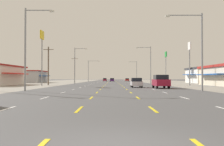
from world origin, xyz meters
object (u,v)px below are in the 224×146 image
(suv_far_right_nearest, at_px, (160,81))
(streetlight_left_row_0, at_px, (27,44))
(streetlight_right_row_0, at_px, (197,45))
(streetlight_right_row_1, at_px, (148,62))
(pole_sign_left_row_1, at_px, (41,44))
(streetlight_left_row_1, at_px, (75,63))
(pole_sign_right_row_1, at_px, (188,54))
(pole_sign_right_row_2, at_px, (165,59))
(streetlight_right_row_2, at_px, (135,70))
(sedan_far_right_far, at_px, (126,80))
(hatchback_inner_left_midfar, at_px, (104,80))
(hatchback_inner_right_near, at_px, (135,83))
(hatchback_center_turn_mid, at_px, (111,80))
(streetlight_left_row_2, at_px, (88,69))

(suv_far_right_nearest, height_order, streetlight_left_row_0, streetlight_left_row_0)
(streetlight_right_row_0, distance_m, streetlight_right_row_1, 41.04)
(pole_sign_left_row_1, bearing_deg, streetlight_left_row_1, 75.88)
(pole_sign_right_row_1, height_order, pole_sign_right_row_2, pole_sign_right_row_2)
(streetlight_left_row_1, bearing_deg, streetlight_right_row_0, -64.57)
(pole_sign_right_row_1, relative_size, streetlight_right_row_1, 0.90)
(pole_sign_left_row_1, bearing_deg, pole_sign_right_row_1, 2.18)
(streetlight_left_row_1, xyz_separation_m, streetlight_right_row_2, (19.61, 41.04, -0.50))
(pole_sign_left_row_1, xyz_separation_m, pole_sign_right_row_2, (31.52, 32.78, -0.69))
(sedan_far_right_far, xyz_separation_m, streetlight_right_row_1, (2.60, -59.52, 4.99))
(suv_far_right_nearest, relative_size, hatchback_inner_left_midfar, 1.26)
(hatchback_inner_left_midfar, bearing_deg, streetlight_right_row_1, -76.41)
(streetlight_left_row_1, distance_m, streetlight_right_row_2, 45.49)
(streetlight_right_row_0, bearing_deg, hatchback_inner_right_near, 115.02)
(pole_sign_left_row_1, height_order, pole_sign_right_row_2, pole_sign_left_row_1)
(hatchback_center_turn_mid, relative_size, streetlight_right_row_1, 0.39)
(hatchback_inner_right_near, bearing_deg, pole_sign_right_row_2, 72.75)
(hatchback_center_turn_mid, height_order, streetlight_left_row_2, streetlight_left_row_2)
(pole_sign_left_row_1, bearing_deg, streetlight_right_row_0, -44.16)
(streetlight_left_row_2, bearing_deg, pole_sign_left_row_1, -94.59)
(streetlight_left_row_1, bearing_deg, sedan_far_right_far, 74.07)
(sedan_far_right_far, relative_size, pole_sign_left_row_1, 0.41)
(streetlight_left_row_2, bearing_deg, sedan_far_right_far, 47.84)
(hatchback_inner_right_near, height_order, streetlight_left_row_1, streetlight_left_row_1)
(pole_sign_right_row_2, distance_m, streetlight_right_row_2, 27.18)
(suv_far_right_nearest, relative_size, pole_sign_right_row_1, 0.55)
(streetlight_right_row_1, bearing_deg, hatchback_center_turn_mid, 103.63)
(sedan_far_right_far, xyz_separation_m, streetlight_left_row_0, (-16.99, -100.55, 4.70))
(pole_sign_right_row_1, xyz_separation_m, streetlight_left_row_1, (-25.60, 16.60, -0.98))
(streetlight_left_row_1, bearing_deg, streetlight_right_row_2, 64.45)
(hatchback_inner_left_midfar, height_order, streetlight_left_row_0, streetlight_left_row_0)
(pole_sign_right_row_1, height_order, streetlight_left_row_1, streetlight_left_row_1)
(streetlight_left_row_0, relative_size, streetlight_right_row_2, 1.10)
(streetlight_right_row_1, bearing_deg, streetlight_left_row_0, -115.52)
(sedan_far_right_far, height_order, streetlight_left_row_1, streetlight_left_row_1)
(suv_far_right_nearest, xyz_separation_m, pole_sign_left_row_1, (-21.34, 14.20, 7.40))
(hatchback_inner_right_near, xyz_separation_m, pole_sign_right_row_2, (13.47, 43.37, 6.96))
(streetlight_right_row_0, xyz_separation_m, streetlight_right_row_1, (0.07, 41.04, 0.48))
(hatchback_center_turn_mid, xyz_separation_m, streetlight_left_row_1, (-9.68, -40.88, 4.73))
(hatchback_inner_right_near, distance_m, streetlight_left_row_1, 31.78)
(suv_far_right_nearest, height_order, sedan_far_right_far, suv_far_right_nearest)
(sedan_far_right_far, height_order, streetlight_left_row_0, streetlight_left_row_0)
(streetlight_right_row_2, bearing_deg, sedan_far_right_far, 98.08)
(streetlight_left_row_2, distance_m, streetlight_right_row_2, 19.36)
(hatchback_inner_left_midfar, height_order, streetlight_right_row_2, streetlight_right_row_2)
(suv_far_right_nearest, bearing_deg, hatchback_inner_left_midfar, 96.94)
(streetlight_right_row_1, distance_m, streetlight_right_row_2, 41.04)
(streetlight_left_row_0, xyz_separation_m, streetlight_left_row_1, (0.00, 41.04, 0.06))
(hatchback_center_turn_mid, distance_m, hatchback_inner_left_midfar, 14.60)
(pole_sign_right_row_1, bearing_deg, streetlight_right_row_2, 95.93)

